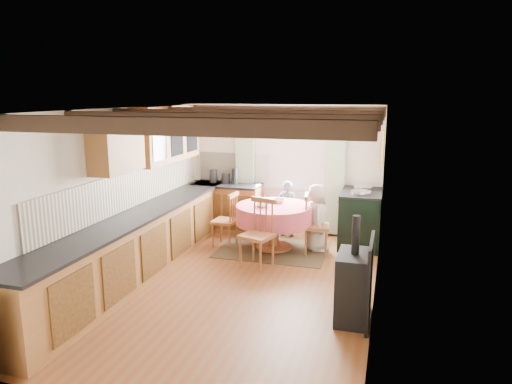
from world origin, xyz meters
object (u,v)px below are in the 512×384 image
(chair_near, at_px, (257,233))
(child_far, at_px, (287,209))
(chair_right, at_px, (316,224))
(aga_range, at_px, (361,218))
(cup, at_px, (260,203))
(child_right, at_px, (317,217))
(dining_table, at_px, (274,227))
(cast_iron_stove, at_px, (354,269))
(chair_left, at_px, (225,219))

(chair_near, distance_m, child_far, 1.67)
(chair_right, height_order, child_far, child_far)
(aga_range, bearing_deg, cup, -155.68)
(child_right, xyz_separation_m, cup, (-0.92, -0.23, 0.25))
(child_right, bearing_deg, cup, 91.63)
(chair_near, height_order, child_far, chair_near)
(dining_table, relative_size, cup, 13.23)
(child_far, height_order, child_right, child_right)
(chair_right, xyz_separation_m, cast_iron_stove, (0.78, -2.22, 0.13))
(cast_iron_stove, height_order, child_right, cast_iron_stove)
(child_far, xyz_separation_m, cup, (-0.27, -0.89, 0.29))
(chair_near, bearing_deg, dining_table, 104.15)
(cup, bearing_deg, chair_right, 5.58)
(chair_near, distance_m, cast_iron_stove, 2.06)
(chair_near, relative_size, cup, 10.86)
(cast_iron_stove, bearing_deg, chair_near, 139.05)
(chair_left, distance_m, child_far, 1.24)
(child_right, bearing_deg, chair_right, 175.50)
(aga_range, xyz_separation_m, cup, (-1.61, -0.73, 0.33))
(chair_right, height_order, cup, chair_right)
(dining_table, height_order, cast_iron_stove, cast_iron_stove)
(chair_right, relative_size, cup, 10.32)
(dining_table, xyz_separation_m, aga_range, (1.38, 0.65, 0.10))
(child_far, bearing_deg, cast_iron_stove, 118.60)
(dining_table, xyz_separation_m, child_far, (0.05, 0.82, 0.14))
(cast_iron_stove, bearing_deg, aga_range, 92.21)
(chair_left, height_order, cup, chair_left)
(aga_range, distance_m, cast_iron_stove, 2.86)
(aga_range, distance_m, child_far, 1.35)
(cast_iron_stove, relative_size, cup, 13.00)
(chair_left, bearing_deg, chair_right, 95.66)
(chair_near, distance_m, cup, 0.85)
(dining_table, xyz_separation_m, child_right, (0.69, 0.16, 0.18))
(child_right, bearing_deg, chair_left, 84.03)
(chair_left, bearing_deg, dining_table, 95.71)
(child_far, bearing_deg, child_right, 137.53)
(aga_range, relative_size, cup, 10.96)
(dining_table, xyz_separation_m, chair_right, (0.71, 0.02, 0.11))
(dining_table, distance_m, child_far, 0.83)
(chair_left, xyz_separation_m, child_right, (1.56, 0.18, 0.10))
(aga_range, xyz_separation_m, child_far, (-1.34, 0.16, 0.04))
(chair_right, distance_m, child_right, 0.16)
(dining_table, height_order, child_right, child_right)
(cast_iron_stove, bearing_deg, child_right, 108.72)
(aga_range, height_order, child_far, child_far)
(aga_range, relative_size, cast_iron_stove, 0.84)
(chair_near, bearing_deg, child_right, 71.43)
(cast_iron_stove, height_order, child_far, cast_iron_stove)
(chair_near, height_order, cast_iron_stove, cast_iron_stove)
(dining_table, height_order, chair_left, chair_left)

